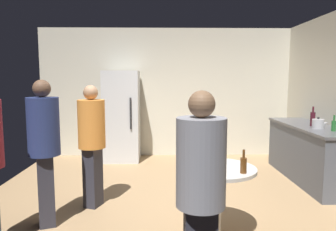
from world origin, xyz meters
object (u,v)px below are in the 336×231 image
object	(u,v)px
beer_bottle_green	(204,155)
person_in_gray_shirt	(201,186)
person_in_orange_shirt	(92,137)
kettle	(318,124)
wine_bottle_on_counter	(313,119)
beer_bottle_brown	(243,165)
foreground_table	(217,177)
beer_bottle_on_counter	(334,125)
plastic_cup_white	(205,167)
beer_bottle_amber	(207,161)
refrigerator	(122,116)
person_in_navy_shirt	(44,142)

from	to	relation	value
beer_bottle_green	person_in_gray_shirt	distance (m)	1.28
person_in_orange_shirt	beer_bottle_green	bearing A→B (deg)	-4.36
kettle	wine_bottle_on_counter	bearing A→B (deg)	82.03
kettle	beer_bottle_brown	xyz separation A→B (m)	(-1.57, -1.69, -0.15)
foreground_table	beer_bottle_brown	bearing A→B (deg)	-44.55
beer_bottle_on_counter	foreground_table	world-z (taller)	beer_bottle_on_counter
beer_bottle_brown	plastic_cup_white	bearing A→B (deg)	177.93
plastic_cup_white	person_in_gray_shirt	bearing A→B (deg)	-99.77
beer_bottle_amber	person_in_gray_shirt	world-z (taller)	person_in_gray_shirt
refrigerator	beer_bottle_green	size ratio (longest dim) A/B	7.83
kettle	person_in_orange_shirt	size ratio (longest dim) A/B	0.16
beer_bottle_on_counter	person_in_orange_shirt	world-z (taller)	person_in_orange_shirt
foreground_table	person_in_navy_shirt	xyz separation A→B (m)	(-1.86, 0.29, 0.32)
wine_bottle_on_counter	beer_bottle_green	distance (m)	2.46
beer_bottle_amber	person_in_orange_shirt	distance (m)	1.60
plastic_cup_white	refrigerator	bearing A→B (deg)	109.75
beer_bottle_amber	plastic_cup_white	distance (m)	0.14
beer_bottle_on_counter	person_in_gray_shirt	xyz separation A→B (m)	(-2.18, -2.29, -0.08)
kettle	beer_bottle_green	world-z (taller)	kettle
beer_bottle_amber	wine_bottle_on_counter	bearing A→B (deg)	42.90
plastic_cup_white	person_in_orange_shirt	world-z (taller)	person_in_orange_shirt
wine_bottle_on_counter	foreground_table	bearing A→B (deg)	-136.39
person_in_gray_shirt	person_in_orange_shirt	bearing A→B (deg)	30.46
kettle	person_in_gray_shirt	distance (m)	3.29
wine_bottle_on_counter	person_in_navy_shirt	xyz separation A→B (m)	(-3.67, -1.44, -0.07)
plastic_cup_white	foreground_table	bearing A→B (deg)	51.47
beer_bottle_brown	person_in_orange_shirt	size ratio (longest dim) A/B	0.15
wine_bottle_on_counter	person_in_gray_shirt	distance (m)	3.51
kettle	beer_bottle_green	size ratio (longest dim) A/B	1.06
beer_bottle_green	kettle	bearing A→B (deg)	34.09
plastic_cup_white	person_in_navy_shirt	size ratio (longest dim) A/B	0.07
beer_bottle_on_counter	beer_bottle_amber	size ratio (longest dim) A/B	1.00
person_in_orange_shirt	beer_bottle_on_counter	bearing A→B (deg)	27.22
beer_bottle_amber	person_in_gray_shirt	xyz separation A→B (m)	(-0.19, -1.00, 0.09)
person_in_navy_shirt	person_in_gray_shirt	bearing A→B (deg)	-61.41
person_in_gray_shirt	person_in_orange_shirt	xyz separation A→B (m)	(-1.15, 1.88, 0.00)
beer_bottle_green	person_in_orange_shirt	size ratio (longest dim) A/B	0.15
plastic_cup_white	person_in_gray_shirt	xyz separation A→B (m)	(-0.15, -0.87, 0.12)
refrigerator	person_in_gray_shirt	xyz separation A→B (m)	(1.06, -4.23, 0.01)
person_in_gray_shirt	beer_bottle_brown	bearing A→B (deg)	-32.29
beer_bottle_amber	beer_bottle_on_counter	bearing A→B (deg)	33.05
kettle	person_in_orange_shirt	world-z (taller)	person_in_orange_shirt
beer_bottle_brown	plastic_cup_white	xyz separation A→B (m)	(-0.37, 0.01, -0.03)
wine_bottle_on_counter	person_in_orange_shirt	xyz separation A→B (m)	(-3.27, -0.92, -0.11)
beer_bottle_brown	person_in_navy_shirt	xyz separation A→B (m)	(-2.07, 0.50, 0.13)
kettle	beer_bottle_amber	world-z (taller)	kettle
beer_bottle_green	wine_bottle_on_counter	bearing A→B (deg)	38.45
beer_bottle_amber	beer_bottle_green	distance (m)	0.27
beer_bottle_brown	person_in_orange_shirt	world-z (taller)	person_in_orange_shirt
plastic_cup_white	person_in_navy_shirt	xyz separation A→B (m)	(-1.70, 0.48, 0.16)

